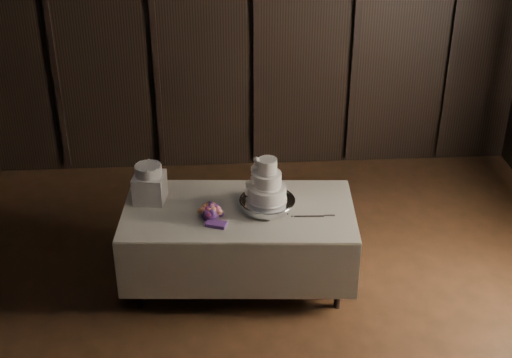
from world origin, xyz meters
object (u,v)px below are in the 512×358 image
Objects in this scene: display_table at (239,242)px; wedding_cake at (264,185)px; cake_stand at (267,204)px; box_pedestal at (150,188)px; bouquet at (210,212)px; small_cake at (148,170)px.

wedding_cake is at bearing -3.02° from display_table.
box_pedestal is at bearing 168.11° from cake_stand.
display_table is 5.48× the size of bouquet.
wedding_cake is 1.01m from box_pedestal.
wedding_cake reaches higher than display_table.
wedding_cake is 1.04× the size of bouquet.
wedding_cake is 1.68× the size of small_cake.
display_table is 0.92m from box_pedestal.
box_pedestal is at bearing 176.99° from wedding_cake.
box_pedestal reaches higher than bouquet.
wedding_cake is at bearing 12.88° from bouquet.
wedding_cake reaches higher than box_pedestal.
wedding_cake reaches higher than cake_stand.
small_cake is at bearing 0.00° from box_pedestal.
cake_stand is 0.51m from bouquet.
bouquet is at bearing -166.04° from cake_stand.
wedding_cake reaches higher than bouquet.
small_cake is (-0.52, 0.34, 0.24)m from bouquet.
bouquet reaches higher than cake_stand.
bouquet is 0.66m from small_cake.
small_cake is at bearing 176.99° from wedding_cake.
cake_stand reaches higher than display_table.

